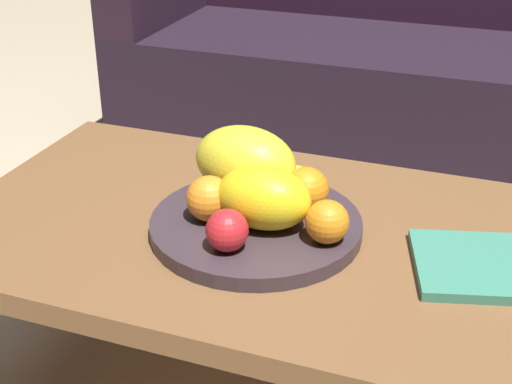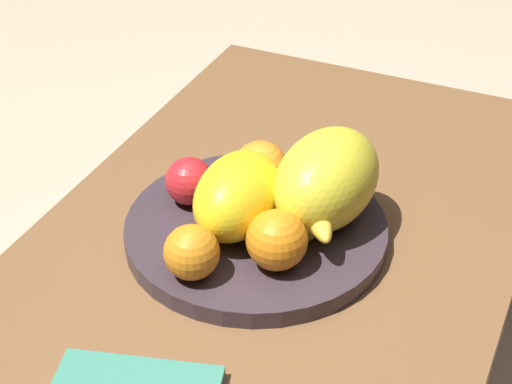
{
  "view_description": "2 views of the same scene",
  "coord_description": "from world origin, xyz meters",
  "px_view_note": "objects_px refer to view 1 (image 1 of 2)",
  "views": [
    {
      "loc": [
        0.31,
        -0.99,
        1.01
      ],
      "look_at": [
        -0.05,
        -0.02,
        0.48
      ],
      "focal_mm": 50.77,
      "sensor_mm": 36.0,
      "label": 1
    },
    {
      "loc": [
        0.77,
        0.34,
        1.11
      ],
      "look_at": [
        -0.05,
        -0.02,
        0.48
      ],
      "focal_mm": 59.43,
      "sensor_mm": 36.0,
      "label": 2
    }
  ],
  "objects_px": {
    "fruit_bowl": "(256,226)",
    "orange_left": "(306,190)",
    "couch": "(386,62)",
    "magazine": "(498,267)",
    "apple_front": "(227,230)",
    "banana_bunch": "(265,186)",
    "orange_right": "(327,222)",
    "coffee_table": "(286,253)",
    "melon_smaller_beside": "(245,162)",
    "orange_front": "(209,199)",
    "melon_large_front": "(264,198)"
  },
  "relations": [
    {
      "from": "orange_left",
      "to": "apple_front",
      "type": "relative_size",
      "value": 1.16
    },
    {
      "from": "orange_front",
      "to": "magazine",
      "type": "bearing_deg",
      "value": 5.36
    },
    {
      "from": "orange_left",
      "to": "apple_front",
      "type": "height_order",
      "value": "orange_left"
    },
    {
      "from": "melon_large_front",
      "to": "melon_smaller_beside",
      "type": "relative_size",
      "value": 0.84
    },
    {
      "from": "orange_right",
      "to": "magazine",
      "type": "distance_m",
      "value": 0.27
    },
    {
      "from": "fruit_bowl",
      "to": "orange_right",
      "type": "xyz_separation_m",
      "value": [
        0.13,
        -0.03,
        0.05
      ]
    },
    {
      "from": "melon_large_front",
      "to": "melon_smaller_beside",
      "type": "xyz_separation_m",
      "value": [
        -0.07,
        0.1,
        0.01
      ]
    },
    {
      "from": "melon_smaller_beside",
      "to": "banana_bunch",
      "type": "relative_size",
      "value": 1.2
    },
    {
      "from": "fruit_bowl",
      "to": "magazine",
      "type": "xyz_separation_m",
      "value": [
        0.38,
        0.02,
        -0.0
      ]
    },
    {
      "from": "couch",
      "to": "magazine",
      "type": "distance_m",
      "value": 1.41
    },
    {
      "from": "melon_large_front",
      "to": "orange_left",
      "type": "height_order",
      "value": "melon_large_front"
    },
    {
      "from": "orange_front",
      "to": "melon_large_front",
      "type": "bearing_deg",
      "value": 5.34
    },
    {
      "from": "couch",
      "to": "orange_right",
      "type": "relative_size",
      "value": 24.67
    },
    {
      "from": "melon_large_front",
      "to": "orange_left",
      "type": "distance_m",
      "value": 0.09
    },
    {
      "from": "melon_smaller_beside",
      "to": "orange_left",
      "type": "xyz_separation_m",
      "value": [
        0.12,
        -0.02,
        -0.02
      ]
    },
    {
      "from": "melon_smaller_beside",
      "to": "orange_left",
      "type": "height_order",
      "value": "melon_smaller_beside"
    },
    {
      "from": "coffee_table",
      "to": "apple_front",
      "type": "distance_m",
      "value": 0.17
    },
    {
      "from": "couch",
      "to": "melon_smaller_beside",
      "type": "height_order",
      "value": "couch"
    },
    {
      "from": "orange_front",
      "to": "fruit_bowl",
      "type": "bearing_deg",
      "value": 19.68
    },
    {
      "from": "apple_front",
      "to": "banana_bunch",
      "type": "height_order",
      "value": "apple_front"
    },
    {
      "from": "couch",
      "to": "apple_front",
      "type": "xyz_separation_m",
      "value": [
        0.03,
        -1.46,
        0.16
      ]
    },
    {
      "from": "orange_front",
      "to": "orange_left",
      "type": "height_order",
      "value": "orange_left"
    },
    {
      "from": "apple_front",
      "to": "magazine",
      "type": "distance_m",
      "value": 0.41
    },
    {
      "from": "banana_bunch",
      "to": "magazine",
      "type": "xyz_separation_m",
      "value": [
        0.39,
        -0.05,
        -0.04
      ]
    },
    {
      "from": "melon_large_front",
      "to": "banana_bunch",
      "type": "distance_m",
      "value": 0.1
    },
    {
      "from": "magazine",
      "to": "melon_smaller_beside",
      "type": "bearing_deg",
      "value": 156.41
    },
    {
      "from": "orange_left",
      "to": "banana_bunch",
      "type": "xyz_separation_m",
      "value": [
        -0.08,
        0.01,
        -0.01
      ]
    },
    {
      "from": "melon_smaller_beside",
      "to": "magazine",
      "type": "relative_size",
      "value": 0.73
    },
    {
      "from": "orange_left",
      "to": "orange_right",
      "type": "bearing_deg",
      "value": -55.33
    },
    {
      "from": "melon_smaller_beside",
      "to": "banana_bunch",
      "type": "xyz_separation_m",
      "value": [
        0.04,
        -0.01,
        -0.04
      ]
    },
    {
      "from": "coffee_table",
      "to": "melon_smaller_beside",
      "type": "xyz_separation_m",
      "value": [
        -0.09,
        0.06,
        0.13
      ]
    },
    {
      "from": "melon_smaller_beside",
      "to": "magazine",
      "type": "bearing_deg",
      "value": -8.12
    },
    {
      "from": "orange_front",
      "to": "banana_bunch",
      "type": "relative_size",
      "value": 0.49
    },
    {
      "from": "melon_large_front",
      "to": "orange_right",
      "type": "distance_m",
      "value": 0.11
    },
    {
      "from": "coffee_table",
      "to": "melon_smaller_beside",
      "type": "relative_size",
      "value": 6.29
    },
    {
      "from": "orange_right",
      "to": "banana_bunch",
      "type": "distance_m",
      "value": 0.17
    },
    {
      "from": "couch",
      "to": "apple_front",
      "type": "relative_size",
      "value": 25.75
    },
    {
      "from": "coffee_table",
      "to": "melon_smaller_beside",
      "type": "distance_m",
      "value": 0.17
    },
    {
      "from": "couch",
      "to": "melon_large_front",
      "type": "xyz_separation_m",
      "value": [
        0.06,
        -1.37,
        0.18
      ]
    },
    {
      "from": "orange_left",
      "to": "apple_front",
      "type": "bearing_deg",
      "value": -115.25
    },
    {
      "from": "fruit_bowl",
      "to": "melon_large_front",
      "type": "distance_m",
      "value": 0.07
    },
    {
      "from": "magazine",
      "to": "banana_bunch",
      "type": "bearing_deg",
      "value": 156.85
    },
    {
      "from": "couch",
      "to": "orange_right",
      "type": "xyz_separation_m",
      "value": [
        0.17,
        -1.38,
        0.16
      ]
    },
    {
      "from": "apple_front",
      "to": "orange_right",
      "type": "bearing_deg",
      "value": 28.93
    },
    {
      "from": "coffee_table",
      "to": "fruit_bowl",
      "type": "distance_m",
      "value": 0.08
    },
    {
      "from": "orange_front",
      "to": "couch",
      "type": "bearing_deg",
      "value": 88.65
    },
    {
      "from": "fruit_bowl",
      "to": "orange_left",
      "type": "bearing_deg",
      "value": 40.8
    },
    {
      "from": "couch",
      "to": "orange_left",
      "type": "xyz_separation_m",
      "value": [
        0.11,
        -1.29,
        0.16
      ]
    },
    {
      "from": "coffee_table",
      "to": "melon_large_front",
      "type": "xyz_separation_m",
      "value": [
        -0.03,
        -0.04,
        0.12
      ]
    },
    {
      "from": "orange_right",
      "to": "orange_left",
      "type": "bearing_deg",
      "value": 124.67
    }
  ]
}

